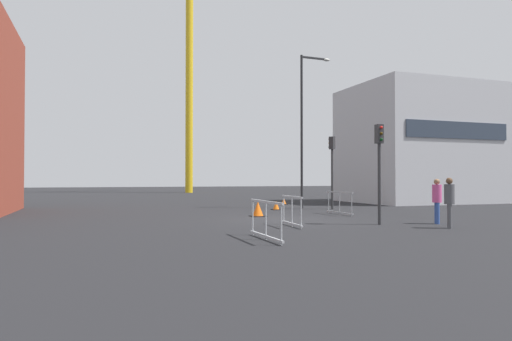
# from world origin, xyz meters

# --- Properties ---
(ground) EXTENTS (160.00, 160.00, 0.00)m
(ground) POSITION_xyz_m (0.00, 0.00, 0.00)
(ground) COLOR black
(office_block) EXTENTS (9.63, 7.95, 8.33)m
(office_block) POSITION_xyz_m (14.85, 10.12, 4.16)
(office_block) COLOR #B7B7BC
(office_block) RESTS_ON ground
(construction_crane) EXTENTS (16.22, 6.32, 28.81)m
(construction_crane) POSITION_xyz_m (3.64, 37.86, 18.39)
(construction_crane) COLOR gold
(construction_crane) RESTS_ON ground
(streetlamp_tall) EXTENTS (1.93, 0.26, 8.80)m
(streetlamp_tall) POSITION_xyz_m (4.00, 6.36, 5.09)
(streetlamp_tall) COLOR #232326
(streetlamp_tall) RESTS_ON ground
(traffic_light_island) EXTENTS (0.27, 0.38, 3.69)m
(traffic_light_island) POSITION_xyz_m (2.54, -3.12, 2.50)
(traffic_light_island) COLOR #2D2D30
(traffic_light_island) RESTS_ON ground
(traffic_light_median) EXTENTS (0.35, 0.39, 4.02)m
(traffic_light_median) POSITION_xyz_m (5.02, 5.02, 2.70)
(traffic_light_median) COLOR #2D2D30
(traffic_light_median) RESTS_ON ground
(pedestrian_walking) EXTENTS (0.34, 0.34, 1.69)m
(pedestrian_walking) POSITION_xyz_m (4.74, -3.57, 0.98)
(pedestrian_walking) COLOR #33519E
(pedestrian_walking) RESTS_ON ground
(pedestrian_waiting) EXTENTS (0.34, 0.34, 1.72)m
(pedestrian_waiting) POSITION_xyz_m (4.06, -4.96, 1.00)
(pedestrian_waiting) COLOR #4C4C51
(pedestrian_waiting) RESTS_ON ground
(safety_barrier_mid_span) EXTENTS (0.06, 2.50, 1.08)m
(safety_barrier_mid_span) POSITION_xyz_m (-2.88, -5.68, 0.56)
(safety_barrier_mid_span) COLOR #B2B5BA
(safety_barrier_mid_span) RESTS_ON ground
(safety_barrier_right_run) EXTENTS (0.07, 2.41, 1.08)m
(safety_barrier_right_run) POSITION_xyz_m (3.52, 1.55, 0.56)
(safety_barrier_right_run) COLOR gray
(safety_barrier_right_run) RESTS_ON ground
(safety_barrier_left_run) EXTENTS (0.17, 1.94, 1.08)m
(safety_barrier_left_run) POSITION_xyz_m (-0.77, -2.66, 0.56)
(safety_barrier_left_run) COLOR #B2B5BA
(safety_barrier_left_run) RESTS_ON ground
(traffic_cone_on_verge) EXTENTS (0.45, 0.45, 0.46)m
(traffic_cone_on_verge) POSITION_xyz_m (4.32, 10.25, 0.21)
(traffic_cone_on_verge) COLOR black
(traffic_cone_on_verge) RESTS_ON ground
(traffic_cone_striped) EXTENTS (0.48, 0.48, 0.48)m
(traffic_cone_striped) POSITION_xyz_m (1.94, 5.64, 0.22)
(traffic_cone_striped) COLOR black
(traffic_cone_striped) RESTS_ON ground
(traffic_cone_orange) EXTENTS (0.66, 0.66, 0.67)m
(traffic_cone_orange) POSITION_xyz_m (-0.46, 1.84, 0.31)
(traffic_cone_orange) COLOR black
(traffic_cone_orange) RESTS_ON ground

